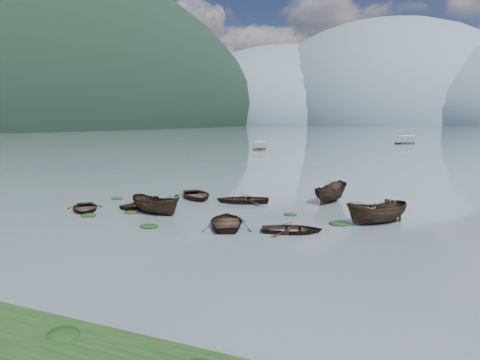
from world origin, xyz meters
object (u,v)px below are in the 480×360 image
at_px(rowboat_0, 85,211).
at_px(pontoon_left, 259,150).
at_px(rowboat_3, 227,226).
at_px(pontoon_centre, 405,144).

xyz_separation_m(rowboat_0, pontoon_left, (-13.37, 75.37, 0.00)).
height_order(rowboat_3, pontoon_centre, pontoon_centre).
bearing_deg(rowboat_3, rowboat_0, -25.09).
bearing_deg(rowboat_3, pontoon_left, -95.80).
bearing_deg(pontoon_centre, rowboat_0, -61.94).
distance_m(rowboat_3, pontoon_centre, 121.14).
distance_m(rowboat_0, rowboat_3, 12.47).
height_order(rowboat_0, rowboat_3, rowboat_3).
bearing_deg(rowboat_0, pontoon_centre, 38.94).
height_order(rowboat_0, pontoon_centre, pontoon_centre).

